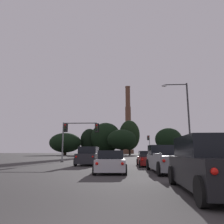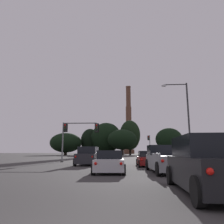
{
  "view_description": "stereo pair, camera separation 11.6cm",
  "coord_description": "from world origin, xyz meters",
  "px_view_note": "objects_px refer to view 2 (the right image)",
  "views": [
    {
      "loc": [
        0.69,
        -2.65,
        1.32
      ],
      "look_at": [
        -1.3,
        32.88,
        7.86
      ],
      "focal_mm": 35.0,
      "sensor_mm": 36.0,
      "label": 1
    },
    {
      "loc": [
        0.8,
        -2.65,
        1.32
      ],
      "look_at": [
        -1.3,
        32.88,
        7.86
      ],
      "focal_mm": 35.0,
      "sensor_mm": 36.0,
      "label": 2
    }
  ],
  "objects_px": {
    "suv_left_lane_front": "(88,156)",
    "street_lamp": "(185,114)",
    "sedan_center_lane_second": "(110,162)",
    "smokestack": "(129,127)",
    "pickup_truck_right_lane_second": "(166,160)",
    "sedan_right_lane_front": "(148,159)",
    "traffic_light_overhead_left": "(75,132)",
    "traffic_light_far_right": "(149,143)",
    "suv_right_lane_third": "(208,165)"
  },
  "relations": [
    {
      "from": "suv_left_lane_front",
      "to": "traffic_light_far_right",
      "type": "xyz_separation_m",
      "value": [
        10.29,
        36.25,
        2.87
      ]
    },
    {
      "from": "sedan_right_lane_front",
      "to": "smokestack",
      "type": "height_order",
      "value": "smokestack"
    },
    {
      "from": "traffic_light_overhead_left",
      "to": "street_lamp",
      "type": "bearing_deg",
      "value": -12.92
    },
    {
      "from": "sedan_right_lane_front",
      "to": "smokestack",
      "type": "distance_m",
      "value": 151.37
    },
    {
      "from": "suv_left_lane_front",
      "to": "traffic_light_far_right",
      "type": "bearing_deg",
      "value": 74.32
    },
    {
      "from": "suv_left_lane_front",
      "to": "sedan_right_lane_front",
      "type": "bearing_deg",
      "value": -14.04
    },
    {
      "from": "suv_left_lane_front",
      "to": "street_lamp",
      "type": "height_order",
      "value": "street_lamp"
    },
    {
      "from": "suv_right_lane_third",
      "to": "traffic_light_far_right",
      "type": "bearing_deg",
      "value": 87.59
    },
    {
      "from": "traffic_light_overhead_left",
      "to": "street_lamp",
      "type": "xyz_separation_m",
      "value": [
        13.89,
        -3.19,
        1.76
      ]
    },
    {
      "from": "pickup_truck_right_lane_second",
      "to": "smokestack",
      "type": "bearing_deg",
      "value": 87.87
    },
    {
      "from": "pickup_truck_right_lane_second",
      "to": "street_lamp",
      "type": "bearing_deg",
      "value": 65.98
    },
    {
      "from": "smokestack",
      "to": "traffic_light_overhead_left",
      "type": "bearing_deg",
      "value": -93.96
    },
    {
      "from": "suv_left_lane_front",
      "to": "sedan_center_lane_second",
      "type": "relative_size",
      "value": 1.03
    },
    {
      "from": "smokestack",
      "to": "sedan_right_lane_front",
      "type": "bearing_deg",
      "value": -90.37
    },
    {
      "from": "sedan_center_lane_second",
      "to": "sedan_right_lane_front",
      "type": "height_order",
      "value": "same"
    },
    {
      "from": "pickup_truck_right_lane_second",
      "to": "sedan_right_lane_front",
      "type": "height_order",
      "value": "pickup_truck_right_lane_second"
    },
    {
      "from": "traffic_light_overhead_left",
      "to": "smokestack",
      "type": "height_order",
      "value": "smokestack"
    },
    {
      "from": "traffic_light_overhead_left",
      "to": "suv_right_lane_third",
      "type": "bearing_deg",
      "value": -66.36
    },
    {
      "from": "smokestack",
      "to": "suv_right_lane_third",
      "type": "bearing_deg",
      "value": -90.12
    },
    {
      "from": "pickup_truck_right_lane_second",
      "to": "sedan_center_lane_second",
      "type": "distance_m",
      "value": 3.74
    },
    {
      "from": "traffic_light_overhead_left",
      "to": "smokestack",
      "type": "bearing_deg",
      "value": 86.04
    },
    {
      "from": "suv_right_lane_third",
      "to": "traffic_light_overhead_left",
      "type": "relative_size",
      "value": 0.93
    },
    {
      "from": "sedan_right_lane_front",
      "to": "traffic_light_overhead_left",
      "type": "height_order",
      "value": "traffic_light_overhead_left"
    },
    {
      "from": "street_lamp",
      "to": "traffic_light_far_right",
      "type": "bearing_deg",
      "value": 91.15
    },
    {
      "from": "traffic_light_overhead_left",
      "to": "street_lamp",
      "type": "distance_m",
      "value": 14.35
    },
    {
      "from": "traffic_light_overhead_left",
      "to": "traffic_light_far_right",
      "type": "relative_size",
      "value": 0.92
    },
    {
      "from": "pickup_truck_right_lane_second",
      "to": "traffic_light_far_right",
      "type": "xyz_separation_m",
      "value": [
        3.76,
        44.02,
        2.97
      ]
    },
    {
      "from": "suv_left_lane_front",
      "to": "street_lamp",
      "type": "distance_m",
      "value": 12.42
    },
    {
      "from": "street_lamp",
      "to": "sedan_right_lane_front",
      "type": "bearing_deg",
      "value": -136.97
    },
    {
      "from": "suv_right_lane_third",
      "to": "pickup_truck_right_lane_second",
      "type": "xyz_separation_m",
      "value": [
        -0.04,
        7.57,
        -0.09
      ]
    },
    {
      "from": "sedan_right_lane_front",
      "to": "street_lamp",
      "type": "xyz_separation_m",
      "value": [
        5.01,
        4.67,
        5.14
      ]
    },
    {
      "from": "suv_right_lane_third",
      "to": "traffic_light_overhead_left",
      "type": "xyz_separation_m",
      "value": [
        -9.5,
        21.69,
        3.15
      ]
    },
    {
      "from": "suv_right_lane_third",
      "to": "traffic_light_far_right",
      "type": "relative_size",
      "value": 0.86
    },
    {
      "from": "pickup_truck_right_lane_second",
      "to": "street_lamp",
      "type": "distance_m",
      "value": 12.82
    },
    {
      "from": "pickup_truck_right_lane_second",
      "to": "street_lamp",
      "type": "height_order",
      "value": "street_lamp"
    },
    {
      "from": "sedan_center_lane_second",
      "to": "traffic_light_far_right",
      "type": "xyz_separation_m",
      "value": [
        7.49,
        44.26,
        3.1
      ]
    },
    {
      "from": "suv_left_lane_front",
      "to": "smokestack",
      "type": "relative_size",
      "value": 0.09
    },
    {
      "from": "pickup_truck_right_lane_second",
      "to": "suv_left_lane_front",
      "type": "distance_m",
      "value": 10.15
    },
    {
      "from": "suv_left_lane_front",
      "to": "traffic_light_overhead_left",
      "type": "relative_size",
      "value": 0.92
    },
    {
      "from": "smokestack",
      "to": "sedan_center_lane_second",
      "type": "bearing_deg",
      "value": -91.5
    },
    {
      "from": "sedan_right_lane_front",
      "to": "smokestack",
      "type": "xyz_separation_m",
      "value": [
        0.96,
        149.98,
        20.44
      ]
    },
    {
      "from": "suv_right_lane_third",
      "to": "pickup_truck_right_lane_second",
      "type": "height_order",
      "value": "suv_right_lane_third"
    },
    {
      "from": "sedan_center_lane_second",
      "to": "smokestack",
      "type": "distance_m",
      "value": 157.86
    },
    {
      "from": "sedan_center_lane_second",
      "to": "pickup_truck_right_lane_second",
      "type": "bearing_deg",
      "value": 2.01
    },
    {
      "from": "suv_left_lane_front",
      "to": "sedan_center_lane_second",
      "type": "xyz_separation_m",
      "value": [
        2.8,
        -8.01,
        -0.23
      ]
    },
    {
      "from": "suv_left_lane_front",
      "to": "traffic_light_far_right",
      "type": "height_order",
      "value": "traffic_light_far_right"
    },
    {
      "from": "sedan_center_lane_second",
      "to": "smokestack",
      "type": "bearing_deg",
      "value": 86.86
    },
    {
      "from": "traffic_light_far_right",
      "to": "pickup_truck_right_lane_second",
      "type": "bearing_deg",
      "value": -94.88
    },
    {
      "from": "sedan_center_lane_second",
      "to": "street_lamp",
      "type": "relative_size",
      "value": 0.49
    },
    {
      "from": "traffic_light_far_right",
      "to": "smokestack",
      "type": "relative_size",
      "value": 0.11
    }
  ]
}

